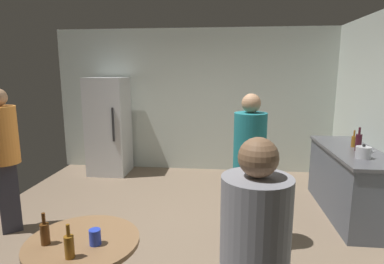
{
  "coord_description": "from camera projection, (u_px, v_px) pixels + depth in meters",
  "views": [
    {
      "loc": [
        0.61,
        -3.46,
        1.91
      ],
      "look_at": [
        0.2,
        0.33,
        1.18
      ],
      "focal_mm": 29.74,
      "sensor_mm": 36.0,
      "label": 1
    }
  ],
  "objects": [
    {
      "name": "beer_bottle_on_counter",
      "position": [
        354.0,
        141.0,
        4.3
      ],
      "size": [
        0.06,
        0.06,
        0.23
      ],
      "color": "#8C5919",
      "rests_on": "kitchen_counter"
    },
    {
      "name": "refrigerator",
      "position": [
        109.0,
        126.0,
        5.94
      ],
      "size": [
        0.7,
        0.68,
        1.8
      ],
      "color": "silver",
      "rests_on": "ground_plane"
    },
    {
      "name": "person_in_orange_shirt",
      "position": [
        4.0,
        150.0,
        3.7
      ],
      "size": [
        0.48,
        0.48,
        1.72
      ],
      "rotation": [
        0.0,
        0.0,
        -0.9
      ],
      "color": "#2D2D38",
      "rests_on": "ground_plane"
    },
    {
      "name": "ground_plane",
      "position": [
        172.0,
        238.0,
        3.81
      ],
      "size": [
        5.2,
        5.2,
        0.1
      ],
      "primitive_type": "cube",
      "color": "#7A6651"
    },
    {
      "name": "beer_bottle_amber",
      "position": [
        69.0,
        246.0,
        2.03
      ],
      "size": [
        0.06,
        0.06,
        0.23
      ],
      "color": "#8C5919",
      "rests_on": "foreground_table"
    },
    {
      "name": "beer_bottle_brown",
      "position": [
        45.0,
        233.0,
        2.19
      ],
      "size": [
        0.06,
        0.06,
        0.23
      ],
      "color": "#593314",
      "rests_on": "foreground_table"
    },
    {
      "name": "kitchen_counter",
      "position": [
        349.0,
        182.0,
        4.27
      ],
      "size": [
        0.64,
        1.78,
        0.9
      ],
      "color": "#4C515B",
      "rests_on": "ground_plane"
    },
    {
      "name": "wine_bottle_on_counter",
      "position": [
        358.0,
        142.0,
        4.08
      ],
      "size": [
        0.08,
        0.08,
        0.31
      ],
      "color": "#3F141E",
      "rests_on": "kitchen_counter"
    },
    {
      "name": "foreground_table",
      "position": [
        84.0,
        253.0,
        2.27
      ],
      "size": [
        0.8,
        0.8,
        0.73
      ],
      "color": "olive",
      "rests_on": "ground_plane"
    },
    {
      "name": "plastic_cup_blue",
      "position": [
        95.0,
        237.0,
        2.19
      ],
      "size": [
        0.08,
        0.08,
        0.11
      ],
      "primitive_type": "cylinder",
      "color": "blue",
      "rests_on": "foreground_table"
    },
    {
      "name": "kettle",
      "position": [
        363.0,
        152.0,
        3.74
      ],
      "size": [
        0.24,
        0.17,
        0.18
      ],
      "color": "#B2B2B7",
      "rests_on": "kitchen_counter"
    },
    {
      "name": "wall_back",
      "position": [
        194.0,
        101.0,
        6.12
      ],
      "size": [
        5.32,
        0.06,
        2.7
      ],
      "primitive_type": "cube",
      "color": "beige",
      "rests_on": "ground_plane"
    },
    {
      "name": "person_in_teal_shirt",
      "position": [
        249.0,
        160.0,
        3.35
      ],
      "size": [
        0.48,
        0.48,
        1.69
      ],
      "rotation": [
        0.0,
        0.0,
        -2.29
      ],
      "color": "#2D2D38",
      "rests_on": "ground_plane"
    }
  ]
}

